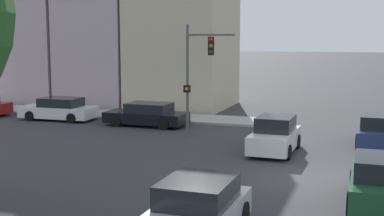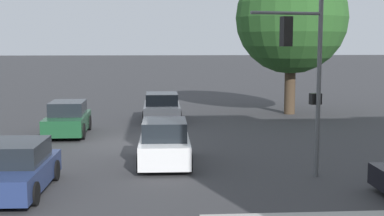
# 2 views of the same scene
# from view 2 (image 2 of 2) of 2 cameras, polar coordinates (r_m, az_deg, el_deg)

# --- Properties ---
(ground_plane) EXTENTS (300.00, 300.00, 0.00)m
(ground_plane) POSITION_cam_2_polar(r_m,az_deg,el_deg) (23.09, -7.90, -3.67)
(ground_plane) COLOR #333335
(street_tree) EXTENTS (6.55, 6.55, 8.96)m
(street_tree) POSITION_cam_2_polar(r_m,az_deg,el_deg) (32.23, 10.56, 9.42)
(street_tree) COLOR #423323
(street_tree) RESTS_ON ground_plane
(traffic_signal) EXTENTS (0.99, 2.45, 5.64)m
(traffic_signal) POSITION_cam_2_polar(r_m,az_deg,el_deg) (16.92, 11.76, 4.82)
(traffic_signal) COLOR #515456
(traffic_signal) RESTS_ON ground_plane
(crossing_car_0) EXTENTS (4.10, 1.89, 1.54)m
(crossing_car_0) POSITION_cam_2_polar(r_m,az_deg,el_deg) (25.37, -13.12, -1.16)
(crossing_car_0) COLOR #194728
(crossing_car_0) RESTS_ON ground_plane
(crossing_car_1) EXTENTS (3.86, 1.88, 1.59)m
(crossing_car_1) POSITION_cam_2_polar(r_m,az_deg,el_deg) (18.74, -2.95, -3.84)
(crossing_car_1) COLOR silver
(crossing_car_1) RESTS_ON ground_plane
(crossing_car_2) EXTENTS (4.13, 2.06, 1.51)m
(crossing_car_2) POSITION_cam_2_polar(r_m,az_deg,el_deg) (29.29, -3.24, 0.06)
(crossing_car_2) COLOR #B7B7BC
(crossing_car_2) RESTS_ON ground_plane
(crossing_car_3) EXTENTS (4.18, 2.02, 1.44)m
(crossing_car_3) POSITION_cam_2_polar(r_m,az_deg,el_deg) (16.15, -18.36, -6.18)
(crossing_car_3) COLOR navy
(crossing_car_3) RESTS_ON ground_plane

